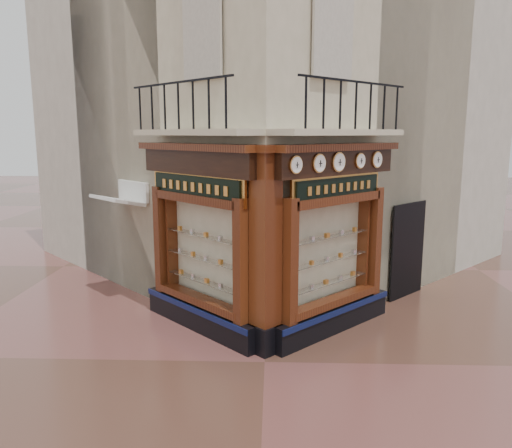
{
  "coord_description": "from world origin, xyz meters",
  "views": [
    {
      "loc": [
        0.14,
        -8.64,
        4.18
      ],
      "look_at": [
        -0.23,
        2.0,
        2.24
      ],
      "focal_mm": 35.0,
      "sensor_mm": 36.0,
      "label": 1
    }
  ],
  "objects_px": {
    "clock_b": "(319,163)",
    "signboard_right": "(338,187)",
    "clock_a": "(296,165)",
    "awning": "(122,298)",
    "corner_pilaster": "(265,254)",
    "signboard_left": "(195,187)",
    "clock_d": "(360,161)",
    "clock_e": "(377,160)",
    "clock_c": "(339,162)"
  },
  "relations": [
    {
      "from": "clock_d",
      "to": "awning",
      "type": "relative_size",
      "value": 0.23
    },
    {
      "from": "clock_a",
      "to": "signboard_right",
      "type": "xyz_separation_m",
      "value": [
        0.92,
        1.07,
        -0.52
      ]
    },
    {
      "from": "clock_b",
      "to": "clock_e",
      "type": "height_order",
      "value": "clock_b"
    },
    {
      "from": "awning",
      "to": "clock_b",
      "type": "bearing_deg",
      "value": -164.0
    },
    {
      "from": "clock_d",
      "to": "clock_e",
      "type": "height_order",
      "value": "clock_e"
    },
    {
      "from": "corner_pilaster",
      "to": "clock_b",
      "type": "distance_m",
      "value": 1.99
    },
    {
      "from": "clock_e",
      "to": "clock_c",
      "type": "bearing_deg",
      "value": 180.0
    },
    {
      "from": "clock_d",
      "to": "signboard_right",
      "type": "bearing_deg",
      "value": 168.88
    },
    {
      "from": "corner_pilaster",
      "to": "clock_b",
      "type": "xyz_separation_m",
      "value": [
        1.01,
        0.4,
        1.67
      ]
    },
    {
      "from": "clock_a",
      "to": "clock_e",
      "type": "distance_m",
      "value": 2.58
    },
    {
      "from": "signboard_left",
      "to": "corner_pilaster",
      "type": "bearing_deg",
      "value": -169.75
    },
    {
      "from": "clock_c",
      "to": "signboard_left",
      "type": "relative_size",
      "value": 0.18
    },
    {
      "from": "signboard_left",
      "to": "signboard_right",
      "type": "distance_m",
      "value": 2.92
    },
    {
      "from": "clock_d",
      "to": "signboard_right",
      "type": "xyz_separation_m",
      "value": [
        -0.48,
        -0.32,
        -0.52
      ]
    },
    {
      "from": "clock_a",
      "to": "signboard_right",
      "type": "bearing_deg",
      "value": 4.5
    },
    {
      "from": "corner_pilaster",
      "to": "clock_c",
      "type": "height_order",
      "value": "corner_pilaster"
    },
    {
      "from": "clock_a",
      "to": "clock_b",
      "type": "height_order",
      "value": "clock_b"
    },
    {
      "from": "awning",
      "to": "signboard_left",
      "type": "height_order",
      "value": "signboard_left"
    },
    {
      "from": "clock_a",
      "to": "signboard_right",
      "type": "relative_size",
      "value": 0.17
    },
    {
      "from": "clock_e",
      "to": "signboard_right",
      "type": "distance_m",
      "value": 1.29
    },
    {
      "from": "clock_b",
      "to": "signboard_right",
      "type": "height_order",
      "value": "clock_b"
    },
    {
      "from": "signboard_right",
      "to": "clock_e",
      "type": "bearing_deg",
      "value": -5.37
    },
    {
      "from": "clock_b",
      "to": "signboard_right",
      "type": "relative_size",
      "value": 0.18
    },
    {
      "from": "clock_a",
      "to": "clock_d",
      "type": "relative_size",
      "value": 1.02
    },
    {
      "from": "clock_b",
      "to": "clock_d",
      "type": "distance_m",
      "value": 1.32
    },
    {
      "from": "clock_a",
      "to": "awning",
      "type": "xyz_separation_m",
      "value": [
        -4.29,
        3.09,
        -3.62
      ]
    },
    {
      "from": "clock_b",
      "to": "clock_d",
      "type": "height_order",
      "value": "clock_b"
    },
    {
      "from": "clock_d",
      "to": "signboard_right",
      "type": "relative_size",
      "value": 0.16
    },
    {
      "from": "clock_b",
      "to": "clock_c",
      "type": "distance_m",
      "value": 0.6
    },
    {
      "from": "clock_c",
      "to": "clock_e",
      "type": "bearing_deg",
      "value": -0.0
    },
    {
      "from": "clock_b",
      "to": "clock_a",
      "type": "bearing_deg",
      "value": -180.0
    },
    {
      "from": "corner_pilaster",
      "to": "clock_c",
      "type": "relative_size",
      "value": 10.03
    },
    {
      "from": "signboard_left",
      "to": "clock_a",
      "type": "bearing_deg",
      "value": -163.13
    },
    {
      "from": "clock_a",
      "to": "signboard_left",
      "type": "bearing_deg",
      "value": 106.87
    },
    {
      "from": "corner_pilaster",
      "to": "clock_e",
      "type": "relative_size",
      "value": 11.1
    },
    {
      "from": "clock_b",
      "to": "signboard_left",
      "type": "distance_m",
      "value": 2.59
    },
    {
      "from": "corner_pilaster",
      "to": "clock_b",
      "type": "bearing_deg",
      "value": -23.21
    },
    {
      "from": "clock_c",
      "to": "clock_d",
      "type": "relative_size",
      "value": 1.22
    },
    {
      "from": "clock_a",
      "to": "signboard_left",
      "type": "height_order",
      "value": "clock_a"
    },
    {
      "from": "clock_e",
      "to": "awning",
      "type": "relative_size",
      "value": 0.26
    },
    {
      "from": "clock_d",
      "to": "clock_b",
      "type": "bearing_deg",
      "value": -180.0
    },
    {
      "from": "clock_b",
      "to": "signboard_right",
      "type": "bearing_deg",
      "value": 8.34
    },
    {
      "from": "corner_pilaster",
      "to": "clock_e",
      "type": "bearing_deg",
      "value": -8.3
    },
    {
      "from": "clock_d",
      "to": "awning",
      "type": "height_order",
      "value": "clock_d"
    },
    {
      "from": "clock_e",
      "to": "clock_a",
      "type": "bearing_deg",
      "value": 180.0
    },
    {
      "from": "clock_c",
      "to": "awning",
      "type": "bearing_deg",
      "value": 111.85
    },
    {
      "from": "signboard_right",
      "to": "awning",
      "type": "bearing_deg",
      "value": 113.77
    },
    {
      "from": "corner_pilaster",
      "to": "clock_b",
      "type": "relative_size",
      "value": 10.87
    },
    {
      "from": "corner_pilaster",
      "to": "signboard_left",
      "type": "distance_m",
      "value": 2.12
    },
    {
      "from": "awning",
      "to": "clock_d",
      "type": "bearing_deg",
      "value": -151.68
    }
  ]
}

